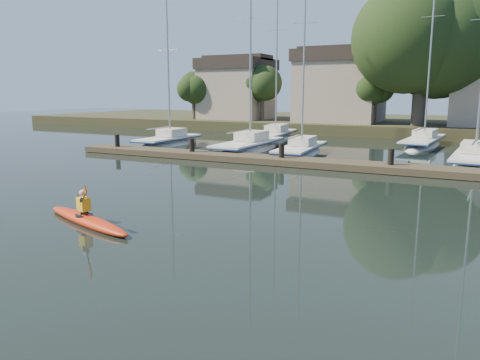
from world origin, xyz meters
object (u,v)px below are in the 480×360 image
at_px(dock, 333,164).
at_px(sailboat_1, 249,154).
at_px(sailboat_5, 275,142).
at_px(sailboat_6, 423,148).
at_px(sailboat_2, 301,157).
at_px(kayak, 86,218).
at_px(sailboat_0, 169,148).
at_px(sailboat_3, 474,169).

xyz_separation_m(dock, sailboat_1, (-7.25, 4.55, -0.41)).
bearing_deg(sailboat_5, dock, -61.94).
bearing_deg(sailboat_6, sailboat_5, -173.11).
height_order(sailboat_2, sailboat_5, sailboat_5).
bearing_deg(dock, sailboat_5, 124.17).
bearing_deg(dock, sailboat_1, 147.90).
bearing_deg(dock, kayak, -105.50).
xyz_separation_m(sailboat_5, sailboat_6, (11.99, 0.52, 0.01)).
height_order(dock, sailboat_2, sailboat_2).
bearing_deg(sailboat_2, sailboat_1, 172.55).
bearing_deg(sailboat_2, sailboat_0, 172.13).
relative_size(sailboat_2, sailboat_5, 0.91).
distance_m(dock, sailboat_6, 13.72).
bearing_deg(sailboat_6, sailboat_3, -63.59).
distance_m(sailboat_3, sailboat_5, 17.61).
distance_m(kayak, sailboat_2, 18.50).
height_order(kayak, sailboat_3, sailboat_3).
relative_size(sailboat_1, sailboat_3, 1.12).
distance_m(sailboat_1, sailboat_2, 3.90).
relative_size(sailboat_2, sailboat_6, 0.88).
distance_m(sailboat_0, sailboat_5, 9.58).
height_order(sailboat_2, sailboat_3, sailboat_2).
height_order(dock, sailboat_1, sailboat_1).
xyz_separation_m(sailboat_3, sailboat_6, (-3.55, 8.80, 0.02)).
relative_size(kayak, dock, 0.14).
relative_size(kayak, sailboat_0, 0.37).
bearing_deg(sailboat_3, sailboat_2, -175.65).
bearing_deg(sailboat_0, kayak, -62.12).
height_order(sailboat_3, sailboat_6, sailboat_6).
relative_size(sailboat_1, sailboat_6, 0.95).
height_order(dock, sailboat_5, sailboat_5).
distance_m(sailboat_2, sailboat_6, 11.19).
bearing_deg(sailboat_0, sailboat_6, 24.58).
xyz_separation_m(dock, sailboat_2, (-3.35, 4.32, -0.38)).
relative_size(dock, sailboat_1, 2.21).
xyz_separation_m(sailboat_3, sailboat_5, (-15.54, 8.28, 0.01)).
xyz_separation_m(dock, sailboat_0, (-14.32, 5.04, -0.41)).
bearing_deg(sailboat_3, sailboat_6, 115.23).
bearing_deg(sailboat_1, kayak, -80.27).
distance_m(kayak, sailboat_1, 19.01).
xyz_separation_m(kayak, dock, (3.93, 14.17, 0.02)).
xyz_separation_m(sailboat_1, sailboat_2, (3.90, -0.23, 0.03)).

